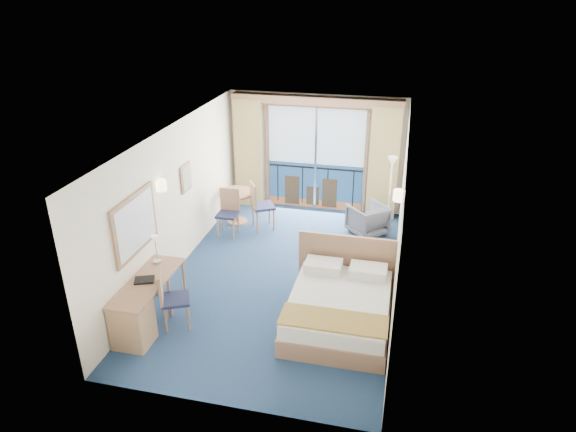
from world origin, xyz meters
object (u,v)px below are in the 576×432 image
Objects in this scene: bed at (340,306)px; nightstand at (381,265)px; floor_lamp at (391,175)px; round_table at (237,199)px; desk_chair at (169,296)px; desk at (136,316)px; table_chair_a at (259,203)px; table_chair_b at (229,209)px; armchair at (368,219)px.

nightstand is (0.55, 1.42, 0.00)m from bed.
floor_lamp is at bearing 89.91° from nightstand.
desk_chair is at bearing -87.14° from round_table.
table_chair_a is (0.74, 4.09, 0.18)m from desk.
desk_chair is (-3.10, -2.10, 0.25)m from nightstand.
table_chair_a is at bearing 125.97° from bed.
round_table is (-3.29, 1.76, 0.25)m from nightstand.
floor_lamp is 5.39m from desk_chair.
table_chair_b reaches higher than round_table.
bed is at bearing -99.84° from desk_chair.
floor_lamp is 1.01× the size of desk.
floor_lamp is at bearing -106.03° from table_chair_a.
nightstand is 0.38× the size of floor_lamp.
round_table is (0.17, 4.27, 0.13)m from desk.
desk_chair is at bearing 144.14° from table_chair_a.
floor_lamp is at bearing 16.39° from table_chair_b.
bed reaches higher than desk.
floor_lamp is 1.64× the size of table_chair_b.
floor_lamp reaches higher than table_chair_b.
round_table is at bearing 87.75° from desk.
desk is at bearing 139.76° from table_chair_a.
armchair is 5.32m from desk.
desk is 1.62× the size of table_chair_b.
desk_chair reaches higher than round_table.
armchair is 0.45× the size of floor_lamp.
desk_chair is 0.93× the size of table_chair_a.
desk is 1.63× the size of desk_chair.
desk_chair is at bearing 48.84° from desk.
bed reaches higher than table_chair_a.
desk_chair is 3.69m from table_chair_a.
desk is 4.16m from table_chair_a.
armchair is 0.68× the size of table_chair_a.
bed is at bearing -111.10° from nightstand.
armchair is at bearing 1.66° from round_table.
round_table is (-2.74, 3.18, 0.25)m from bed.
table_chair_b is (-2.88, -0.65, 0.23)m from armchair.
desk_chair is (-3.10, -4.35, -0.67)m from floor_lamp.
bed is 1.92× the size of table_chair_a.
armchair is at bearing 102.33° from nightstand.
armchair is (-0.40, 1.84, 0.02)m from nightstand.
nightstand is at bearing -90.09° from floor_lamp.
table_chair_b is at bearing -21.59° from desk_chair.
bed is 1.26× the size of desk.
armchair reaches higher than nightstand.
nightstand is 0.58× the size of table_chair_a.
nightstand is 2.44m from floor_lamp.
armchair is 0.73× the size of table_chair_b.
table_chair_b is at bearing -162.07° from floor_lamp.
nightstand is at bearing 60.32° from armchair.
floor_lamp is 2.00× the size of round_table.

